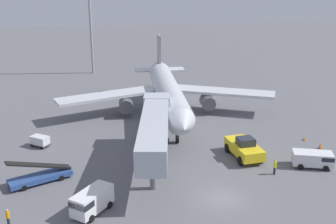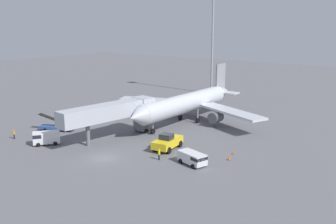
{
  "view_description": "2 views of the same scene",
  "coord_description": "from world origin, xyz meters",
  "px_view_note": "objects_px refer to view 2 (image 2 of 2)",
  "views": [
    {
      "loc": [
        -10.51,
        -35.94,
        21.7
      ],
      "look_at": [
        -2.83,
        19.49,
        2.9
      ],
      "focal_mm": 44.33,
      "sensor_mm": 36.0,
      "label": 1
    },
    {
      "loc": [
        42.12,
        -41.33,
        20.67
      ],
      "look_at": [
        -0.93,
        17.99,
        3.82
      ],
      "focal_mm": 42.72,
      "sensor_mm": 36.0,
      "label": 2
    }
  ],
  "objects_px": {
    "ground_crew_worker_foreground": "(159,154)",
    "safety_cone_alpha": "(233,152)",
    "airplane_at_gate": "(188,103)",
    "apron_light_mast": "(213,17)",
    "jet_bridge": "(114,112)",
    "safety_cone_bravo": "(229,158)",
    "baggage_cart_rear_left": "(90,115)",
    "service_van_mid_center": "(46,137)",
    "service_van_outer_right": "(193,158)",
    "ground_crew_worker_midground": "(14,134)",
    "belt_loader_truck": "(57,127)",
    "pushback_tug": "(167,142)"
  },
  "relations": [
    {
      "from": "safety_cone_alpha",
      "to": "apron_light_mast",
      "type": "relative_size",
      "value": 0.02
    },
    {
      "from": "airplane_at_gate",
      "to": "ground_crew_worker_foreground",
      "type": "bearing_deg",
      "value": -67.29
    },
    {
      "from": "ground_crew_worker_foreground",
      "to": "safety_cone_alpha",
      "type": "distance_m",
      "value": 12.01
    },
    {
      "from": "pushback_tug",
      "to": "belt_loader_truck",
      "type": "height_order",
      "value": "belt_loader_truck"
    },
    {
      "from": "airplane_at_gate",
      "to": "safety_cone_bravo",
      "type": "bearing_deg",
      "value": -41.7
    },
    {
      "from": "airplane_at_gate",
      "to": "baggage_cart_rear_left",
      "type": "height_order",
      "value": "airplane_at_gate"
    },
    {
      "from": "service_van_mid_center",
      "to": "belt_loader_truck",
      "type": "bearing_deg",
      "value": 129.65
    },
    {
      "from": "baggage_cart_rear_left",
      "to": "safety_cone_bravo",
      "type": "xyz_separation_m",
      "value": [
        36.2,
        -5.7,
        -0.44
      ]
    },
    {
      "from": "airplane_at_gate",
      "to": "service_van_mid_center",
      "type": "bearing_deg",
      "value": -111.94
    },
    {
      "from": "airplane_at_gate",
      "to": "service_van_mid_center",
      "type": "distance_m",
      "value": 29.58
    },
    {
      "from": "airplane_at_gate",
      "to": "baggage_cart_rear_left",
      "type": "xyz_separation_m",
      "value": [
        -18.31,
        -10.23,
        -3.24
      ]
    },
    {
      "from": "safety_cone_bravo",
      "to": "service_van_mid_center",
      "type": "bearing_deg",
      "value": -158.49
    },
    {
      "from": "jet_bridge",
      "to": "service_van_mid_center",
      "type": "relative_size",
      "value": 4.16
    },
    {
      "from": "pushback_tug",
      "to": "apron_light_mast",
      "type": "height_order",
      "value": "apron_light_mast"
    },
    {
      "from": "safety_cone_bravo",
      "to": "apron_light_mast",
      "type": "xyz_separation_m",
      "value": [
        -30.63,
        47.76,
        21.12
      ]
    },
    {
      "from": "service_van_outer_right",
      "to": "apron_light_mast",
      "type": "xyz_separation_m",
      "value": [
        -27.23,
        52.65,
        20.43
      ]
    },
    {
      "from": "ground_crew_worker_foreground",
      "to": "ground_crew_worker_midground",
      "type": "height_order",
      "value": "ground_crew_worker_foreground"
    },
    {
      "from": "belt_loader_truck",
      "to": "safety_cone_bravo",
      "type": "xyz_separation_m",
      "value": [
        34.65,
        4.43,
        -0.41
      ]
    },
    {
      "from": "pushback_tug",
      "to": "belt_loader_truck",
      "type": "distance_m",
      "value": 24.2
    },
    {
      "from": "ground_crew_worker_foreground",
      "to": "safety_cone_alpha",
      "type": "height_order",
      "value": "ground_crew_worker_foreground"
    },
    {
      "from": "airplane_at_gate",
      "to": "service_van_mid_center",
      "type": "xyz_separation_m",
      "value": [
        -11.0,
        -27.32,
        -2.76
      ]
    },
    {
      "from": "service_van_mid_center",
      "to": "ground_crew_worker_foreground",
      "type": "distance_m",
      "value": 20.91
    },
    {
      "from": "safety_cone_bravo",
      "to": "jet_bridge",
      "type": "bearing_deg",
      "value": -174.59
    },
    {
      "from": "service_van_outer_right",
      "to": "ground_crew_worker_midground",
      "type": "relative_size",
      "value": 2.84
    },
    {
      "from": "baggage_cart_rear_left",
      "to": "belt_loader_truck",
      "type": "bearing_deg",
      "value": -81.31
    },
    {
      "from": "safety_cone_bravo",
      "to": "apron_light_mast",
      "type": "relative_size",
      "value": 0.02
    },
    {
      "from": "safety_cone_bravo",
      "to": "belt_loader_truck",
      "type": "bearing_deg",
      "value": -172.71
    },
    {
      "from": "apron_light_mast",
      "to": "belt_loader_truck",
      "type": "bearing_deg",
      "value": -94.41
    },
    {
      "from": "safety_cone_bravo",
      "to": "ground_crew_worker_foreground",
      "type": "bearing_deg",
      "value": -144.6
    },
    {
      "from": "jet_bridge",
      "to": "apron_light_mast",
      "type": "distance_m",
      "value": 53.25
    },
    {
      "from": "safety_cone_bravo",
      "to": "apron_light_mast",
      "type": "height_order",
      "value": "apron_light_mast"
    },
    {
      "from": "jet_bridge",
      "to": "safety_cone_alpha",
      "type": "relative_size",
      "value": 34.08
    },
    {
      "from": "airplane_at_gate",
      "to": "service_van_mid_center",
      "type": "height_order",
      "value": "airplane_at_gate"
    },
    {
      "from": "jet_bridge",
      "to": "ground_crew_worker_foreground",
      "type": "height_order",
      "value": "jet_bridge"
    },
    {
      "from": "safety_cone_bravo",
      "to": "apron_light_mast",
      "type": "bearing_deg",
      "value": 122.68
    },
    {
      "from": "service_van_mid_center",
      "to": "safety_cone_bravo",
      "type": "xyz_separation_m",
      "value": [
        28.89,
        11.38,
        -0.92
      ]
    },
    {
      "from": "airplane_at_gate",
      "to": "safety_cone_alpha",
      "type": "distance_m",
      "value": 21.79
    },
    {
      "from": "ground_crew_worker_midground",
      "to": "airplane_at_gate",
      "type": "bearing_deg",
      "value": 57.21
    },
    {
      "from": "service_van_outer_right",
      "to": "jet_bridge",
      "type": "bearing_deg",
      "value": 171.25
    },
    {
      "from": "pushback_tug",
      "to": "jet_bridge",
      "type": "bearing_deg",
      "value": -175.8
    },
    {
      "from": "pushback_tug",
      "to": "belt_loader_truck",
      "type": "xyz_separation_m",
      "value": [
        -23.98,
        -3.19,
        -0.48
      ]
    },
    {
      "from": "airplane_at_gate",
      "to": "apron_light_mast",
      "type": "height_order",
      "value": "apron_light_mast"
    },
    {
      "from": "service_van_outer_right",
      "to": "baggage_cart_rear_left",
      "type": "xyz_separation_m",
      "value": [
        -32.8,
        10.6,
        -0.25
      ]
    },
    {
      "from": "apron_light_mast",
      "to": "ground_crew_worker_foreground",
      "type": "bearing_deg",
      "value": -67.81
    },
    {
      "from": "baggage_cart_rear_left",
      "to": "ground_crew_worker_foreground",
      "type": "xyz_separation_m",
      "value": [
        27.55,
        -11.85,
        0.16
      ]
    },
    {
      "from": "service_van_outer_right",
      "to": "service_van_mid_center",
      "type": "xyz_separation_m",
      "value": [
        -25.49,
        -6.49,
        0.22
      ]
    },
    {
      "from": "belt_loader_truck",
      "to": "apron_light_mast",
      "type": "height_order",
      "value": "apron_light_mast"
    },
    {
      "from": "pushback_tug",
      "to": "service_van_outer_right",
      "type": "height_order",
      "value": "pushback_tug"
    },
    {
      "from": "pushback_tug",
      "to": "service_van_mid_center",
      "type": "relative_size",
      "value": 1.37
    },
    {
      "from": "baggage_cart_rear_left",
      "to": "apron_light_mast",
      "type": "xyz_separation_m",
      "value": [
        5.57,
        42.05,
        20.68
      ]
    }
  ]
}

